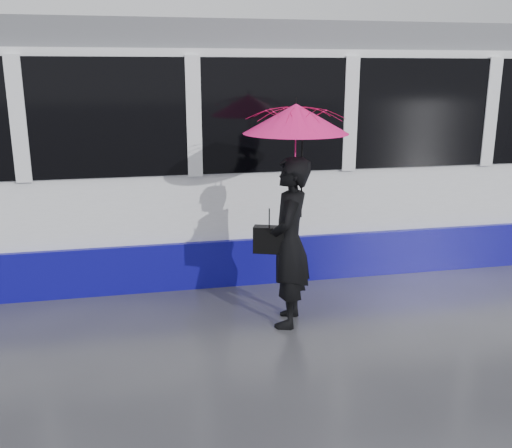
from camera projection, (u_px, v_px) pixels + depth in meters
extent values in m
plane|color=#2E2E33|center=(242.00, 326.00, 6.32)|extent=(90.00, 90.00, 0.00)
cube|color=#3F3D38|center=(219.00, 272.00, 8.00)|extent=(34.00, 0.07, 0.02)
cube|color=#3F3D38|center=(207.00, 243.00, 9.36)|extent=(34.00, 0.07, 0.02)
cube|color=white|center=(221.00, 157.00, 8.31)|extent=(24.00, 2.40, 2.95)
cube|color=#0E0B7F|center=(222.00, 237.00, 8.63)|extent=(24.00, 2.56, 0.62)
cube|color=black|center=(220.00, 110.00, 8.14)|extent=(23.00, 2.48, 1.40)
cube|color=#5B5D63|center=(219.00, 39.00, 7.89)|extent=(23.60, 2.20, 0.35)
imported|color=black|center=(289.00, 243.00, 6.18)|extent=(0.66, 0.80, 1.87)
imported|color=#EF1481|center=(295.00, 147.00, 5.92)|extent=(1.32, 1.33, 0.94)
cone|color=#EF1481|center=(296.00, 119.00, 5.84)|extent=(1.42, 1.42, 0.30)
cylinder|color=black|center=(296.00, 101.00, 5.80)|extent=(0.01, 0.01, 0.07)
cylinder|color=black|center=(302.00, 180.00, 6.05)|extent=(0.02, 0.02, 0.82)
cube|color=black|center=(269.00, 240.00, 6.14)|extent=(0.36, 0.25, 0.29)
cylinder|color=black|center=(269.00, 218.00, 6.08)|extent=(0.01, 0.01, 0.18)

